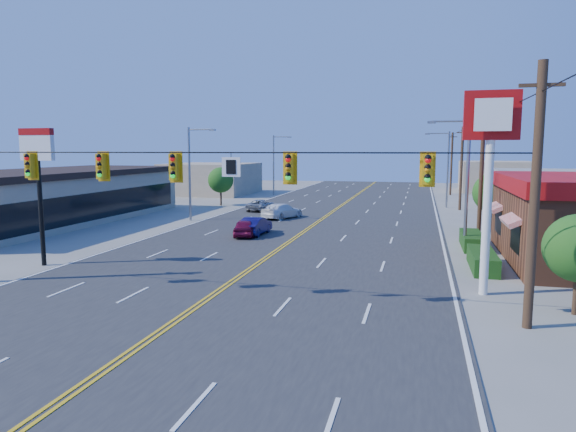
% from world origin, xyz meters
% --- Properties ---
extents(ground, '(160.00, 160.00, 0.00)m').
position_xyz_m(ground, '(0.00, 0.00, 0.00)').
color(ground, gray).
rests_on(ground, ground).
extents(road, '(20.00, 120.00, 0.06)m').
position_xyz_m(road, '(0.00, 20.00, 0.03)').
color(road, '#2D2D30').
rests_on(road, ground).
extents(signal_span, '(24.32, 0.34, 9.00)m').
position_xyz_m(signal_span, '(-0.12, 0.00, 4.89)').
color(signal_span, '#47301E').
rests_on(signal_span, ground).
extents(kfc_pylon, '(2.20, 0.36, 8.50)m').
position_xyz_m(kfc_pylon, '(11.00, 4.00, 6.04)').
color(kfc_pylon, white).
rests_on(kfc_pylon, ground).
extents(strip_mall, '(10.40, 26.40, 4.40)m').
position_xyz_m(strip_mall, '(-22.00, 18.00, 2.25)').
color(strip_mall, tan).
rests_on(strip_mall, ground).
extents(pizza_hut_sign, '(1.90, 0.30, 6.85)m').
position_xyz_m(pizza_hut_sign, '(-11.00, 4.00, 5.18)').
color(pizza_hut_sign, black).
rests_on(pizza_hut_sign, ground).
extents(streetlight_se, '(2.55, 0.25, 8.00)m').
position_xyz_m(streetlight_se, '(10.79, 14.00, 4.51)').
color(streetlight_se, gray).
rests_on(streetlight_se, ground).
extents(streetlight_ne, '(2.55, 0.25, 8.00)m').
position_xyz_m(streetlight_ne, '(10.79, 38.00, 4.51)').
color(streetlight_ne, gray).
rests_on(streetlight_ne, ground).
extents(streetlight_sw, '(2.55, 0.25, 8.00)m').
position_xyz_m(streetlight_sw, '(-10.79, 22.00, 4.51)').
color(streetlight_sw, gray).
rests_on(streetlight_sw, ground).
extents(streetlight_nw, '(2.55, 0.25, 8.00)m').
position_xyz_m(streetlight_nw, '(-10.79, 48.00, 4.51)').
color(streetlight_nw, gray).
rests_on(streetlight_nw, ground).
extents(utility_pole_near, '(0.28, 0.28, 8.40)m').
position_xyz_m(utility_pole_near, '(12.20, 18.00, 4.20)').
color(utility_pole_near, '#47301E').
rests_on(utility_pole_near, ground).
extents(utility_pole_mid, '(0.28, 0.28, 8.40)m').
position_xyz_m(utility_pole_mid, '(12.20, 36.00, 4.20)').
color(utility_pole_mid, '#47301E').
rests_on(utility_pole_mid, ground).
extents(utility_pole_far, '(0.28, 0.28, 8.40)m').
position_xyz_m(utility_pole_far, '(12.20, 54.00, 4.20)').
color(utility_pole_far, '#47301E').
rests_on(utility_pole_far, ground).
extents(tree_kfc_rear, '(2.94, 2.94, 4.41)m').
position_xyz_m(tree_kfc_rear, '(13.50, 22.00, 2.93)').
color(tree_kfc_rear, '#47301E').
rests_on(tree_kfc_rear, ground).
extents(tree_west, '(2.80, 2.80, 4.20)m').
position_xyz_m(tree_west, '(-13.00, 34.00, 2.79)').
color(tree_west, '#47301E').
rests_on(tree_west, ground).
extents(bld_east_mid, '(12.00, 10.00, 4.00)m').
position_xyz_m(bld_east_mid, '(22.00, 40.00, 2.00)').
color(bld_east_mid, gray).
rests_on(bld_east_mid, ground).
extents(bld_west_far, '(11.00, 12.00, 4.20)m').
position_xyz_m(bld_west_far, '(-20.00, 48.00, 2.10)').
color(bld_west_far, tan).
rests_on(bld_west_far, ground).
extents(bld_east_far, '(10.00, 10.00, 4.40)m').
position_xyz_m(bld_east_far, '(19.00, 62.00, 2.20)').
color(bld_east_far, tan).
rests_on(bld_east_far, ground).
extents(car_magenta, '(2.13, 3.84, 1.24)m').
position_xyz_m(car_magenta, '(-3.57, 15.23, 0.62)').
color(car_magenta, maroon).
rests_on(car_magenta, ground).
extents(car_blue, '(1.43, 3.90, 1.27)m').
position_xyz_m(car_blue, '(-3.12, 16.02, 0.64)').
color(car_blue, '#100D4C').
rests_on(car_blue, ground).
extents(car_white, '(3.39, 4.91, 1.32)m').
position_xyz_m(car_white, '(-3.59, 25.00, 0.66)').
color(car_white, white).
rests_on(car_white, ground).
extents(car_silver, '(2.14, 4.14, 1.12)m').
position_xyz_m(car_silver, '(-7.10, 29.90, 0.56)').
color(car_silver, '#959599').
rests_on(car_silver, ground).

